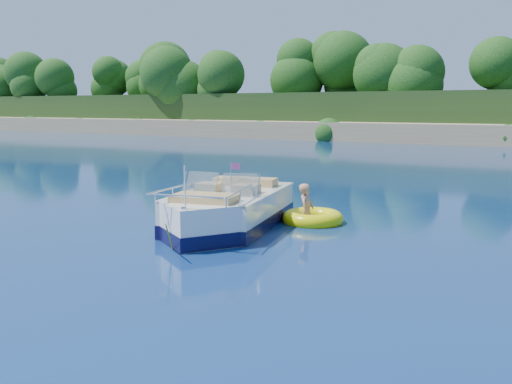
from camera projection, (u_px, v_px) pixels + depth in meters
ground at (248, 268)px, 9.89m from camera, size 160.00×160.00×0.00m
motorboat at (226, 213)px, 12.97m from camera, size 2.83×5.59×1.89m
tow_tube at (313, 218)px, 13.71m from camera, size 1.88×1.88×0.39m
boy at (307, 223)px, 13.72m from camera, size 0.48×0.80×1.46m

